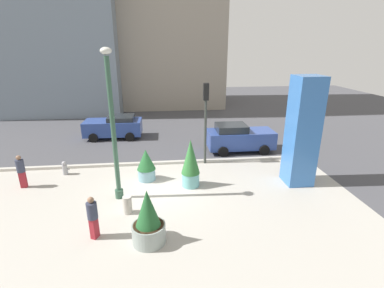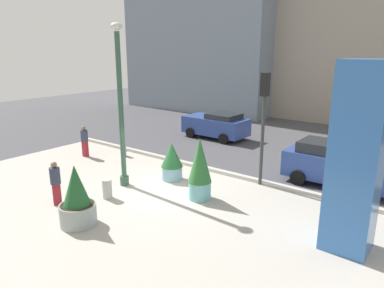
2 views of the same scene
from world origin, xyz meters
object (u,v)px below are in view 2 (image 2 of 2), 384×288
Objects in this scene: concrete_bollard at (107,189)px; pedestrian_by_curb at (56,181)px; lamp_post at (121,110)px; fire_hydrant at (124,149)px; car_intersection at (336,165)px; pedestrian_on_sidewalk at (85,140)px; potted_plant_curbside at (77,200)px; car_curb_west at (216,125)px; potted_plant_by_pillar at (200,168)px; art_pillar_blue at (356,160)px; traffic_light_far_side at (264,111)px; potted_plant_near_right at (172,161)px.

concrete_bollard is 0.46× the size of pedestrian_by_curb.
pedestrian_by_curb reaches higher than concrete_bollard.
fire_hydrant is at bearing 138.55° from lamp_post.
pedestrian_on_sidewalk is at bearing -161.89° from car_intersection.
potted_plant_curbside is (1.42, -3.23, -2.27)m from lamp_post.
pedestrian_on_sidewalk is at bearing -113.18° from car_curb_west.
car_curb_west is at bearing 74.92° from fire_hydrant.
car_curb_west is (-2.89, 12.22, -0.01)m from potted_plant_curbside.
pedestrian_by_curb is (0.98, -11.77, 0.06)m from car_curb_west.
potted_plant_by_pillar reaches higher than concrete_bollard.
art_pillar_blue is at bearing -1.85° from potted_plant_by_pillar.
potted_plant_by_pillar is 0.52× the size of traffic_light_far_side.
fire_hydrant is at bearing 115.57° from pedestrian_by_curb.
car_intersection is at bearing 51.40° from potted_plant_by_pillar.
pedestrian_by_curb is at bearing -45.60° from pedestrian_on_sidewalk.
concrete_bollard is 9.19m from car_intersection.
car_curb_west is 2.50× the size of pedestrian_on_sidewalk.
traffic_light_far_side is 1.09× the size of car_intersection.
car_intersection is at bearing 18.11° from pedestrian_on_sidewalk.
fire_hydrant is 6.46m from car_curb_west.
lamp_post is at bearing -166.73° from potted_plant_by_pillar.
concrete_bollard is at bearing 115.54° from potted_plant_curbside.
potted_plant_near_right is 6.78m from car_intersection.
car_curb_west reaches higher than concrete_bollard.
concrete_bollard is (3.65, -4.08, 0.01)m from fire_hydrant.
potted_plant_by_pillar reaches higher than pedestrian_by_curb.
potted_plant_by_pillar is at bearing 64.99° from potted_plant_curbside.
traffic_light_far_side is at bearing 67.63° from potted_plant_by_pillar.
car_curb_west reaches higher than pedestrian_by_curb.
traffic_light_far_side reaches higher than car_intersection.
traffic_light_far_side is 8.36m from car_curb_west.
car_intersection is 2.55× the size of pedestrian_on_sidewalk.
car_curb_west is at bearing 156.06° from car_intersection.
potted_plant_near_right is 0.39× the size of car_intersection.
potted_plant_near_right reaches higher than pedestrian_by_curb.
fire_hydrant is 5.47m from concrete_bollard.
concrete_bollard is 0.18× the size of car_intersection.
fire_hydrant is (-3.14, 2.78, -2.75)m from lamp_post.
art_pillar_blue reaches higher than concrete_bollard.
pedestrian_on_sidewalk is at bearing 176.11° from art_pillar_blue.
car_curb_west is at bearing 136.89° from traffic_light_far_side.
car_intersection is at bearing 45.90° from concrete_bollard.
potted_plant_curbside is (-7.15, -3.83, -1.76)m from art_pillar_blue.
art_pillar_blue is 2.20× the size of potted_plant_by_pillar.
concrete_bollard is at bearing -166.70° from art_pillar_blue.
art_pillar_blue is at bearing -3.89° from pedestrian_on_sidewalk.
pedestrian_by_curb is at bearing -124.12° from concrete_bollard.
pedestrian_by_curb is (-1.64, -4.44, 0.07)m from potted_plant_near_right.
art_pillar_blue is at bearing -8.21° from potted_plant_near_right.
lamp_post is 5.39m from pedestrian_on_sidewalk.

